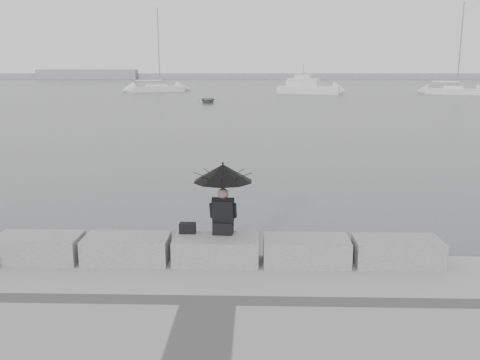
{
  "coord_description": "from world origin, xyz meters",
  "views": [
    {
      "loc": [
        0.74,
        -10.02,
        4.18
      ],
      "look_at": [
        0.35,
        3.0,
        1.36
      ],
      "focal_mm": 40.0,
      "sensor_mm": 36.0,
      "label": 1
    }
  ],
  "objects_px": {
    "seated_person": "(223,183)",
    "motor_cruiser": "(309,88)",
    "dinghy": "(208,100)",
    "sailboat_left": "(157,88)",
    "sailboat_right": "(453,91)"
  },
  "relations": [
    {
      "from": "sailboat_left",
      "to": "dinghy",
      "type": "distance_m",
      "value": 26.7
    },
    {
      "from": "motor_cruiser",
      "to": "sailboat_left",
      "type": "bearing_deg",
      "value": -173.12
    },
    {
      "from": "sailboat_left",
      "to": "motor_cruiser",
      "type": "distance_m",
      "value": 24.08
    },
    {
      "from": "seated_person",
      "to": "dinghy",
      "type": "bearing_deg",
      "value": 100.24
    },
    {
      "from": "motor_cruiser",
      "to": "dinghy",
      "type": "bearing_deg",
      "value": -104.64
    },
    {
      "from": "seated_person",
      "to": "dinghy",
      "type": "height_order",
      "value": "seated_person"
    },
    {
      "from": "motor_cruiser",
      "to": "dinghy",
      "type": "distance_m",
      "value": 23.38
    },
    {
      "from": "sailboat_left",
      "to": "dinghy",
      "type": "relative_size",
      "value": 3.76
    },
    {
      "from": "sailboat_left",
      "to": "sailboat_right",
      "type": "distance_m",
      "value": 44.58
    },
    {
      "from": "sailboat_left",
      "to": "seated_person",
      "type": "bearing_deg",
      "value": -109.47
    },
    {
      "from": "seated_person",
      "to": "motor_cruiser",
      "type": "height_order",
      "value": "motor_cruiser"
    },
    {
      "from": "sailboat_right",
      "to": "motor_cruiser",
      "type": "xyz_separation_m",
      "value": [
        -20.69,
        0.75,
        0.37
      ]
    },
    {
      "from": "seated_person",
      "to": "motor_cruiser",
      "type": "xyz_separation_m",
      "value": [
        8.41,
        69.83,
        -1.11
      ]
    },
    {
      "from": "sailboat_left",
      "to": "sailboat_right",
      "type": "bearing_deg",
      "value": -38.69
    },
    {
      "from": "motor_cruiser",
      "to": "dinghy",
      "type": "xyz_separation_m",
      "value": [
        -13.21,
        -19.28,
        -0.6
      ]
    }
  ]
}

